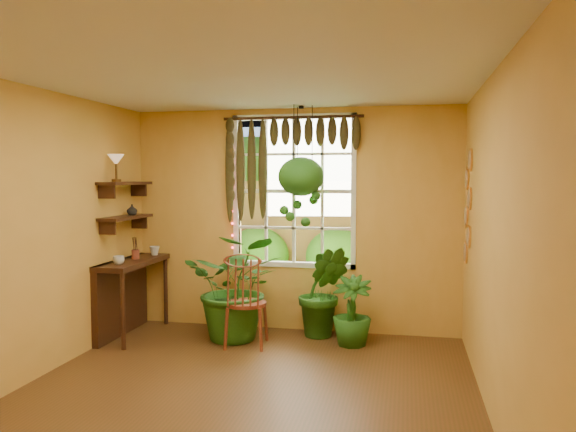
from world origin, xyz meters
name	(u,v)px	position (x,y,z in m)	size (l,w,h in m)	color
floor	(241,399)	(0.00, 0.00, 0.00)	(4.50, 4.50, 0.00)	brown
ceiling	(239,75)	(0.00, 0.00, 2.70)	(4.50, 4.50, 0.00)	silver
wall_back	(293,220)	(0.00, 2.25, 1.35)	(4.00, 4.00, 0.00)	gold
wall_left	(27,235)	(-2.00, 0.00, 1.35)	(4.50, 4.50, 0.00)	gold
wall_right	(494,247)	(2.00, 0.00, 1.35)	(4.50, 4.50, 0.00)	gold
window	(294,191)	(0.00, 2.28, 1.70)	(1.52, 0.10, 1.86)	white
valance_vine	(285,143)	(-0.08, 2.16, 2.28)	(1.70, 0.12, 1.10)	#381A0F
string_lights	(232,187)	(-0.76, 2.19, 1.75)	(0.03, 0.03, 1.54)	#FF2633
wall_plates	(467,208)	(1.98, 1.79, 1.55)	(0.04, 0.32, 1.10)	#FCE9CE
counter_ledge	(125,289)	(-1.91, 1.60, 0.55)	(0.40, 1.20, 0.90)	#381A0F
shelf_lower	(126,217)	(-1.88, 1.60, 1.40)	(0.25, 0.90, 0.04)	#381A0F
shelf_upper	(125,183)	(-1.88, 1.60, 1.80)	(0.25, 0.90, 0.04)	#381A0F
backyard	(351,206)	(0.24, 6.87, 1.28)	(14.00, 10.00, 12.00)	#2C5E1B
windsor_chair	(246,315)	(-0.37, 1.45, 0.35)	(0.50, 0.52, 1.21)	maroon
potted_plant_left	(237,286)	(-0.54, 1.68, 0.62)	(1.11, 0.97, 1.24)	#1D4A13
potted_plant_mid	(323,291)	(0.41, 2.00, 0.54)	(0.59, 0.48, 1.07)	#1D4A13
potted_plant_right	(352,311)	(0.77, 1.73, 0.39)	(0.43, 0.43, 0.77)	#1D4A13
hanging_basket	(301,180)	(0.14, 2.02, 1.84)	(0.54, 0.54, 1.42)	black
cup_a	(119,260)	(-1.78, 1.23, 0.95)	(0.12, 0.12, 0.10)	silver
cup_b	(155,251)	(-1.72, 2.02, 0.96)	(0.12, 0.12, 0.11)	beige
brush_jar	(135,248)	(-1.80, 1.67, 1.03)	(0.09, 0.09, 0.33)	brown
shelf_vase	(132,210)	(-1.87, 1.74, 1.48)	(0.12, 0.12, 0.13)	#B2AD99
tiffany_lamp	(116,161)	(-1.86, 1.37, 2.05)	(0.19, 0.19, 0.31)	#513617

